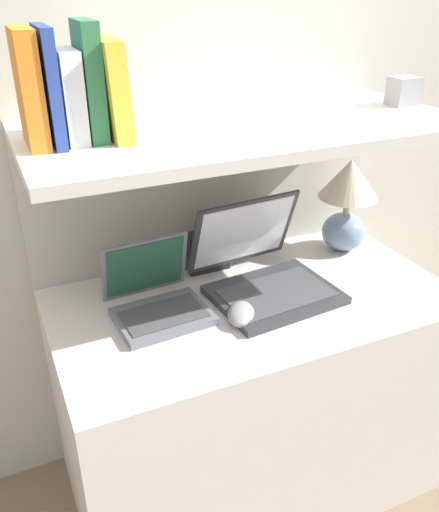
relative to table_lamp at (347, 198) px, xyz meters
name	(u,v)px	position (x,y,z in m)	size (l,w,h in m)	color
wall_back	(201,91)	(-0.40, 0.20, 0.32)	(6.00, 0.05, 2.40)	beige
desk	(251,396)	(-0.40, -0.16, -0.53)	(1.10, 0.59, 0.70)	silver
back_riser	(209,286)	(-0.40, 0.16, -0.30)	(1.10, 0.04, 1.14)	beige
shelf	(246,128)	(-0.40, -0.09, 0.28)	(1.10, 0.53, 0.03)	silver
table_lamp	(347,198)	(0.00, 0.00, 0.00)	(0.19, 0.19, 0.30)	#7593B2
laptop_large	(264,274)	(-0.36, -0.12, -0.13)	(0.36, 0.37, 0.24)	#333338
laptop_small	(157,299)	(-0.67, -0.12, -0.13)	(0.25, 0.24, 0.19)	slate
computer_mouse	(241,314)	(-0.48, -0.24, -0.16)	(0.11, 0.13, 0.04)	#99999E
router_box	(207,251)	(-0.45, 0.05, -0.11)	(0.13, 0.06, 0.12)	black
book_orange	(29,89)	(-0.90, -0.09, 0.41)	(0.04, 0.14, 0.23)	orange
book_blue	(49,87)	(-0.86, -0.09, 0.41)	(0.02, 0.16, 0.24)	#284293
book_white	(70,97)	(-0.82, -0.09, 0.39)	(0.04, 0.12, 0.19)	silver
book_green	(90,82)	(-0.78, -0.09, 0.42)	(0.04, 0.13, 0.24)	#2D7042
book_yellow	(111,89)	(-0.73, -0.09, 0.40)	(0.05, 0.18, 0.21)	gold
shelf_gadget	(404,91)	(0.08, -0.09, 0.33)	(0.08, 0.06, 0.08)	#99999E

